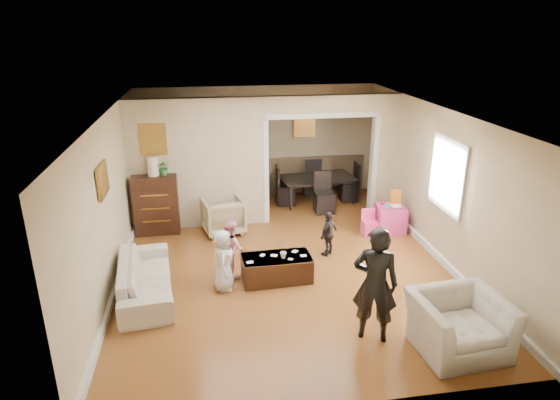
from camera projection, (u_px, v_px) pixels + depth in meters
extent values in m
plane|color=#915A25|center=(282.00, 260.00, 8.47)|extent=(7.00, 7.00, 0.00)
cube|color=beige|center=(199.00, 164.00, 9.48)|extent=(2.75, 0.18, 2.60)
cube|color=beige|center=(385.00, 156.00, 10.05)|extent=(0.55, 0.18, 2.60)
cube|color=beige|center=(322.00, 104.00, 9.46)|extent=(2.22, 0.18, 0.35)
cube|color=white|center=(448.00, 175.00, 7.96)|extent=(0.03, 0.95, 1.10)
cube|color=brown|center=(153.00, 140.00, 9.08)|extent=(0.45, 0.03, 0.55)
cube|color=brown|center=(103.00, 180.00, 6.89)|extent=(0.03, 0.55, 0.40)
cube|color=brown|center=(305.00, 124.00, 11.23)|extent=(0.45, 0.03, 0.55)
imported|color=beige|center=(145.00, 278.00, 7.30)|extent=(0.95, 1.99, 0.56)
imported|color=tan|center=(223.00, 216.00, 9.47)|extent=(0.90, 0.92, 0.71)
imported|color=beige|center=(459.00, 324.00, 6.03)|extent=(1.19, 1.06, 0.72)
cube|color=#33180F|center=(156.00, 204.00, 9.42)|extent=(0.85, 0.48, 1.17)
cylinder|color=#F2E0C5|center=(153.00, 166.00, 9.16)|extent=(0.22, 0.22, 0.36)
imported|color=#3C7C37|center=(164.00, 168.00, 9.20)|extent=(0.27, 0.23, 0.30)
cube|color=#3B2312|center=(277.00, 268.00, 7.73)|extent=(1.13, 0.61, 0.41)
imported|color=beige|center=(283.00, 255.00, 7.61)|extent=(0.11, 0.11, 0.10)
cube|color=#D53889|center=(390.00, 219.00, 9.56)|extent=(0.59, 0.59, 0.53)
cube|color=yellow|center=(396.00, 197.00, 9.53)|extent=(0.21, 0.09, 0.30)
cylinder|color=#2AB8D5|center=(387.00, 206.00, 9.40)|extent=(0.08, 0.08, 0.08)
cube|color=red|center=(383.00, 203.00, 9.56)|extent=(0.09, 0.08, 0.05)
imported|color=white|center=(396.00, 207.00, 9.36)|extent=(0.23, 0.23, 0.05)
imported|color=black|center=(317.00, 190.00, 11.11)|extent=(1.78, 1.12, 0.59)
imported|color=black|center=(375.00, 284.00, 6.11)|extent=(0.68, 0.58, 1.59)
imported|color=silver|center=(223.00, 261.00, 7.37)|extent=(0.37, 0.52, 0.99)
imported|color=pink|center=(231.00, 248.00, 7.81)|extent=(0.52, 0.57, 0.96)
imported|color=black|center=(329.00, 234.00, 8.51)|extent=(0.49, 0.48, 0.82)
cube|color=white|center=(274.00, 255.00, 7.71)|extent=(0.13, 0.12, 0.00)
cube|color=white|center=(295.00, 251.00, 7.84)|extent=(0.12, 0.13, 0.00)
cube|color=white|center=(250.00, 262.00, 7.49)|extent=(0.11, 0.09, 0.00)
cube|color=white|center=(303.00, 256.00, 7.70)|extent=(0.10, 0.08, 0.00)
cube|color=white|center=(290.00, 259.00, 7.59)|extent=(0.10, 0.09, 0.00)
cube|color=white|center=(262.00, 255.00, 7.72)|extent=(0.11, 0.11, 0.00)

